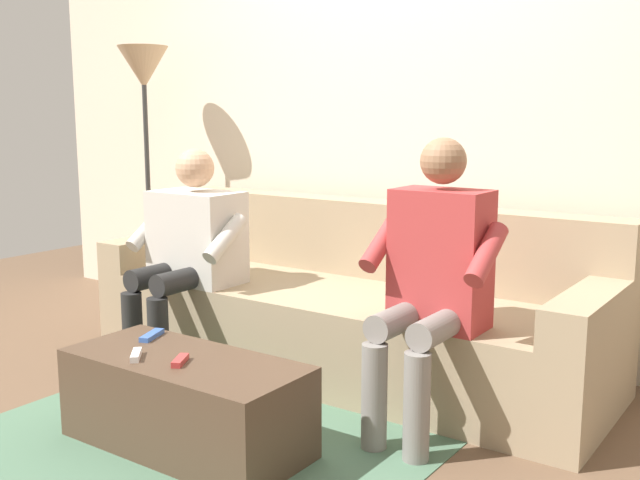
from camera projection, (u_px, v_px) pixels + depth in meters
ground_plane at (252, 414)px, 3.18m from camera, size 8.00×8.00×0.00m
back_wall at (406, 106)px, 4.03m from camera, size 5.58×0.06×2.60m
couch at (348, 311)px, 3.74m from camera, size 2.60×0.88×0.81m
coffee_table at (186, 403)px, 2.84m from camera, size 0.97×0.43×0.36m
person_left_seated at (433, 273)px, 2.93m from camera, size 0.53×0.51×1.17m
person_right_seated at (189, 244)px, 3.74m from camera, size 0.61×0.55×1.09m
remote_blue at (152, 335)px, 3.07m from camera, size 0.09×0.15×0.02m
remote_red at (180, 361)px, 2.75m from camera, size 0.09×0.12×0.02m
remote_white at (136, 355)px, 2.81m from camera, size 0.11×0.11×0.02m
floor_rug at (210, 434)px, 2.98m from camera, size 1.75×1.59×0.01m
floor_lamp at (144, 85)px, 4.59m from camera, size 0.31×0.31×1.67m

